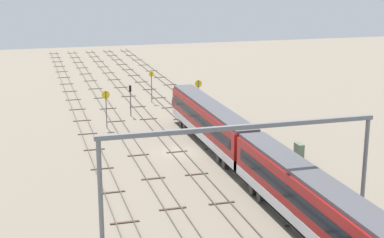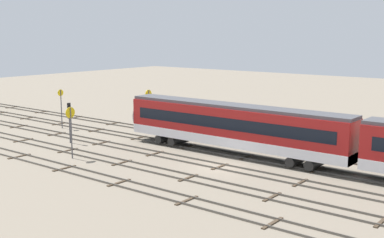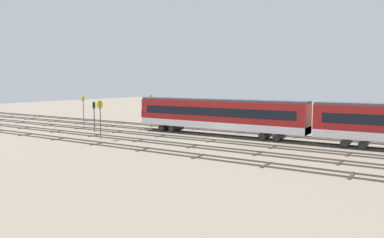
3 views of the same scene
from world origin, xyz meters
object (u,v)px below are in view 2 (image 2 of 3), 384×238
Objects in this scene: signal_light_trackside_departure at (69,117)px; relay_cabinet at (338,143)px; speed_sign_near_foreground at (149,104)px; speed_sign_far_trackside at (71,124)px; speed_sign_mid_trackside at (61,104)px.

relay_cabinet is (-24.17, -14.18, -2.03)m from signal_light_trackside_departure.
signal_light_trackside_departure is at bearing 30.39° from relay_cabinet.
speed_sign_near_foreground reaches higher than speed_sign_far_trackside.
speed_sign_mid_trackside reaches higher than signal_light_trackside_departure.
speed_sign_far_trackside is 26.21m from relay_cabinet.
speed_sign_near_foreground is 1.19× the size of signal_light_trackside_departure.
relay_cabinet is at bearing -163.36° from speed_sign_mid_trackside.
signal_light_trackside_departure is at bearing 148.24° from speed_sign_mid_trackside.
speed_sign_mid_trackside is (10.71, 4.34, -0.37)m from speed_sign_near_foreground.
signal_light_trackside_departure is (-7.57, 4.69, -0.23)m from speed_sign_mid_trackside.
speed_sign_far_trackside is at bearing 143.36° from signal_light_trackside_departure.
speed_sign_mid_trackside reaches higher than relay_cabinet.
signal_light_trackside_departure is 2.62× the size of relay_cabinet.
speed_sign_near_foreground reaches higher than signal_light_trackside_departure.
speed_sign_mid_trackside is 33.21m from relay_cabinet.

